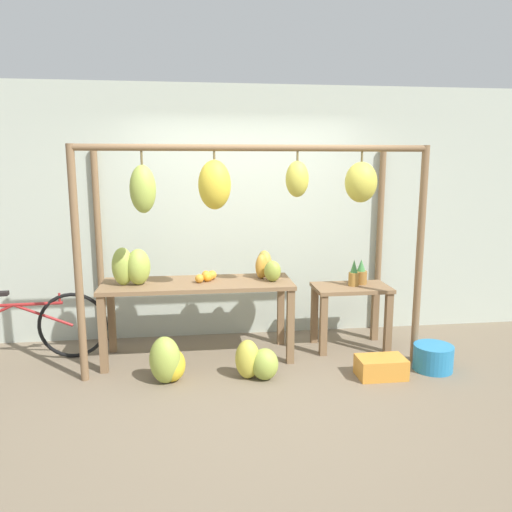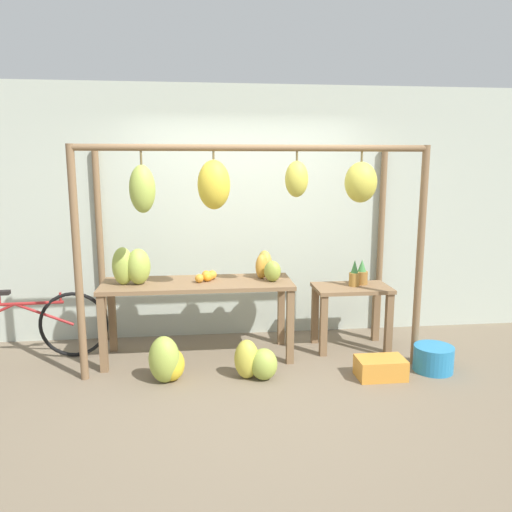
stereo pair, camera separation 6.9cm
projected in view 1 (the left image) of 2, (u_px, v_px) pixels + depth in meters
ground_plane at (262, 389)px, 4.39m from camera, size 20.00×20.00×0.00m
shop_wall_back at (243, 213)px, 5.62m from camera, size 8.00×0.08×2.80m
stall_awning at (255, 202)px, 4.63m from camera, size 3.23×1.21×2.12m
display_table_main at (198, 293)px, 4.99m from camera, size 1.89×0.64×0.79m
display_table_side at (351, 302)px, 5.31m from camera, size 0.79×0.48×0.68m
banana_pile_on_table at (132, 267)px, 4.83m from camera, size 0.43×0.33×0.37m
orange_pile at (207, 277)px, 5.02m from camera, size 0.22×0.23×0.10m
pineapple_cluster at (358, 274)px, 5.31m from camera, size 0.22×0.19×0.28m
banana_pile_ground_left at (167, 361)px, 4.50m from camera, size 0.39×0.36×0.43m
banana_pile_ground_right at (256, 362)px, 4.57m from camera, size 0.44×0.32×0.37m
fruit_crate_white at (381, 367)px, 4.62m from camera, size 0.44×0.28×0.19m
blue_bucket at (433, 357)px, 4.78m from camera, size 0.37×0.37×0.24m
parked_bicycle at (15, 327)px, 4.95m from camera, size 1.77×0.12×0.72m
papaya_pile at (266, 267)px, 5.10m from camera, size 0.29×0.44×0.28m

